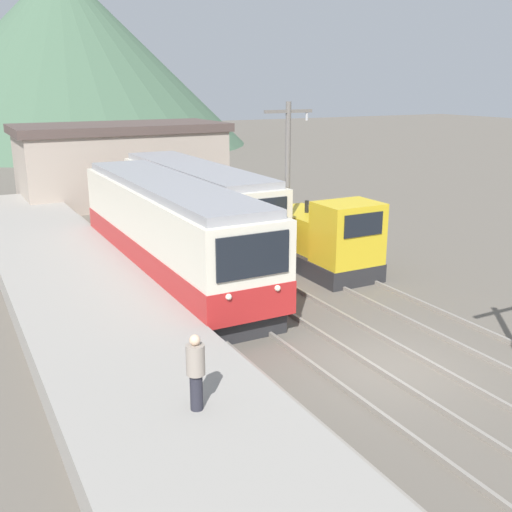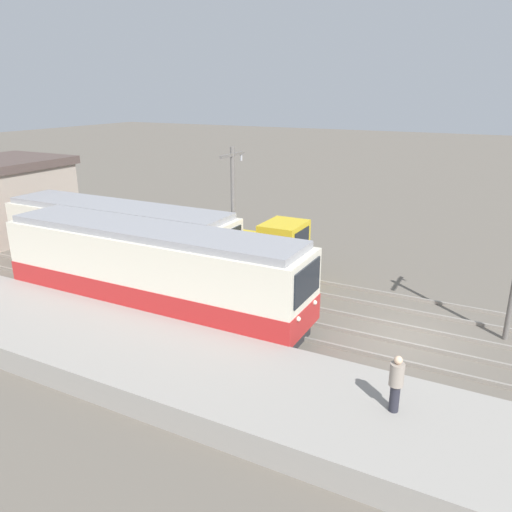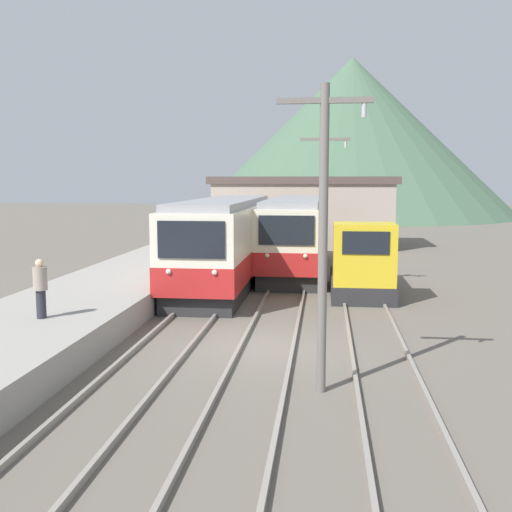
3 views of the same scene
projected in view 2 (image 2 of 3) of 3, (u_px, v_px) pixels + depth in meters
name	position (u px, v px, depth m)	size (l,w,h in m)	color
ground_plane	(406.00, 339.00, 18.83)	(200.00, 200.00, 0.00)	#665E54
platform_left	(359.00, 422.00, 13.44)	(4.50, 54.00, 0.85)	gray
track_left	(390.00, 370.00, 16.62)	(1.54, 60.00, 0.14)	gray
track_center	(407.00, 335.00, 18.98)	(1.54, 60.00, 0.14)	gray
track_right	(421.00, 306.00, 21.50)	(1.54, 60.00, 0.14)	gray
commuter_train_left	(153.00, 275.00, 20.37)	(2.84, 13.62, 3.78)	#28282B
commuter_train_center	(119.00, 244.00, 24.62)	(2.84, 12.62, 3.69)	#28282B
shunting_locomotive	(254.00, 254.00, 24.71)	(2.40, 5.70, 3.00)	#28282B
catenary_mast_mid	(233.00, 213.00, 22.82)	(2.00, 0.20, 6.56)	slate
person_on_platform	(396.00, 382.00, 12.96)	(0.38, 0.38, 1.63)	#282833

